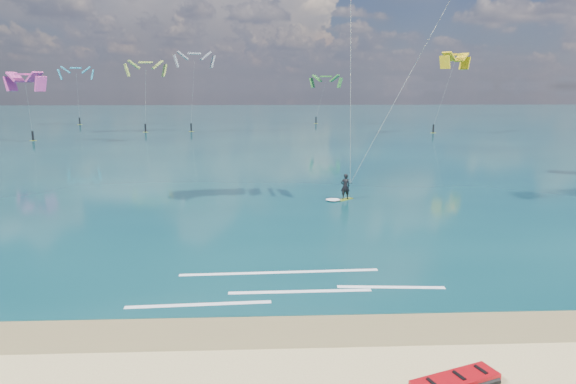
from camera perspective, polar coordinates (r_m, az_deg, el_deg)
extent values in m
plane|color=tan|center=(52.77, -1.30, 3.31)|extent=(320.00, 320.00, 0.00)
cube|color=olive|center=(17.06, 1.54, -15.04)|extent=(320.00, 2.40, 0.01)
cube|color=#0A3039|center=(116.46, -2.00, 7.89)|extent=(320.00, 200.00, 0.04)
cube|color=#A6D118|center=(35.43, 6.35, -0.79)|extent=(1.25, 1.20, 0.06)
imported|color=black|center=(35.25, 6.38, 0.63)|extent=(0.69, 0.50, 1.75)
cylinder|color=black|center=(34.97, 6.94, 0.95)|extent=(0.42, 0.39, 0.04)
cube|color=white|center=(21.69, -0.93, -8.92)|extent=(8.31, 0.54, 0.01)
cube|color=white|center=(19.80, 1.37, -10.99)|extent=(5.44, 0.33, 0.01)
cube|color=white|center=(18.97, -9.90, -12.22)|extent=(5.19, 0.52, 0.01)
cube|color=white|center=(20.58, 11.37, -10.32)|extent=(4.16, 0.54, 0.01)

